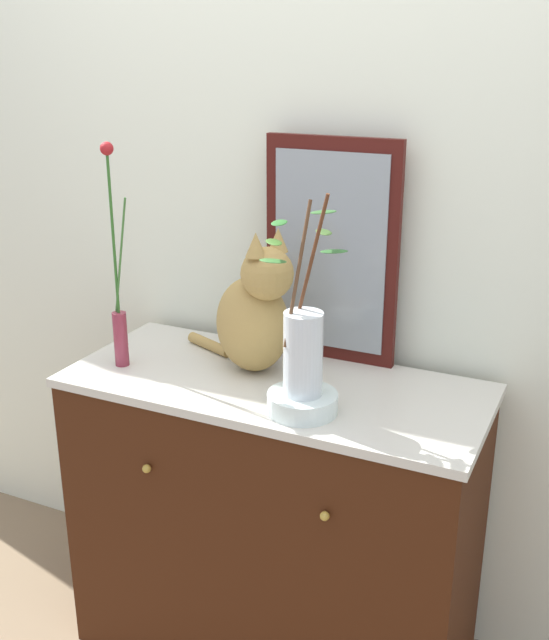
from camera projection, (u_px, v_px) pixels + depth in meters
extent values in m
cube|color=silver|center=(322.00, 217.00, 2.24)|extent=(4.40, 0.08, 2.60)
cube|color=#3B1A0A|center=(274.00, 525.00, 2.25)|extent=(1.14, 0.50, 0.88)
cube|color=beige|center=(274.00, 386.00, 2.10)|extent=(1.16, 0.51, 0.02)
sphere|color=#B79338|center=(147.00, 469.00, 2.04)|extent=(0.02, 0.02, 0.02)
sphere|color=#B79338|center=(325.00, 516.00, 1.84)|extent=(0.02, 0.02, 0.02)
cube|color=#42120E|center=(331.00, 252.00, 2.16)|extent=(0.39, 0.03, 0.64)
cube|color=gray|center=(329.00, 253.00, 2.14)|extent=(0.33, 0.01, 0.56)
ellipsoid|color=#AB8848|center=(253.00, 324.00, 2.13)|extent=(0.28, 0.26, 0.27)
sphere|color=#AB8848|center=(267.00, 274.00, 2.03)|extent=(0.14, 0.14, 0.14)
cone|color=#AB8848|center=(278.00, 240.00, 2.03)|extent=(0.05, 0.05, 0.07)
cone|color=#AB8848|center=(256.00, 245.00, 1.98)|extent=(0.05, 0.05, 0.07)
cylinder|color=#AB8848|center=(209.00, 345.00, 2.31)|extent=(0.18, 0.10, 0.03)
cylinder|color=maroon|center=(121.00, 339.00, 2.18)|extent=(0.04, 0.04, 0.16)
cylinder|color=#2F6225|center=(113.00, 237.00, 2.08)|extent=(0.01, 0.01, 0.44)
sphere|color=maroon|center=(107.00, 149.00, 2.00)|extent=(0.04, 0.04, 0.04)
cylinder|color=#396B2E|center=(121.00, 256.00, 2.09)|extent=(0.06, 0.01, 0.33)
cylinder|color=white|center=(302.00, 403.00, 1.91)|extent=(0.18, 0.18, 0.05)
cylinder|color=silver|center=(303.00, 354.00, 1.87)|extent=(0.10, 0.10, 0.21)
cylinder|color=#533722|center=(298.00, 274.00, 1.81)|extent=(0.03, 0.10, 0.35)
ellipsoid|color=#35692D|center=(273.00, 261.00, 1.82)|extent=(0.07, 0.04, 0.01)
ellipsoid|color=#365E22|center=(274.00, 242.00, 1.82)|extent=(0.07, 0.08, 0.01)
ellipsoid|color=#286027|center=(279.00, 223.00, 1.81)|extent=(0.05, 0.08, 0.01)
cylinder|color=#552E1A|center=(309.00, 269.00, 1.81)|extent=(0.11, 0.04, 0.37)
ellipsoid|color=#2F602D|center=(334.00, 251.00, 1.85)|extent=(0.08, 0.07, 0.01)
ellipsoid|color=#395A27|center=(324.00, 232.00, 1.83)|extent=(0.07, 0.08, 0.01)
ellipsoid|color=#2F5C2B|center=(323.00, 212.00, 1.82)|extent=(0.07, 0.08, 0.01)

